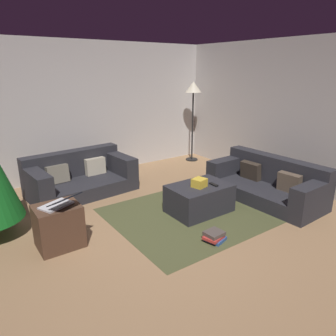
# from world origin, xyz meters

# --- Properties ---
(ground_plane) EXTENTS (6.40, 6.40, 0.00)m
(ground_plane) POSITION_xyz_m (0.00, 0.00, 0.00)
(ground_plane) COLOR #93704C
(rear_partition) EXTENTS (6.40, 0.12, 2.60)m
(rear_partition) POSITION_xyz_m (0.00, 3.14, 1.30)
(rear_partition) COLOR #BCB7B2
(rear_partition) RESTS_ON ground_plane
(corner_partition) EXTENTS (0.12, 6.40, 2.60)m
(corner_partition) POSITION_xyz_m (3.14, 0.00, 1.30)
(corner_partition) COLOR #B5B0AB
(corner_partition) RESTS_ON ground_plane
(couch_left) EXTENTS (1.81, 1.08, 0.69)m
(couch_left) POSITION_xyz_m (-0.22, 2.24, 0.27)
(couch_left) COLOR #26262B
(couch_left) RESTS_ON ground_plane
(couch_right) EXTENTS (0.91, 1.91, 0.68)m
(couch_right) POSITION_xyz_m (2.24, 0.16, 0.26)
(couch_right) COLOR #26262B
(couch_right) RESTS_ON ground_plane
(ottoman) EXTENTS (0.91, 0.63, 0.42)m
(ottoman) POSITION_xyz_m (0.97, 0.42, 0.21)
(ottoman) COLOR #26262B
(ottoman) RESTS_ON ground_plane
(gift_box) EXTENTS (0.22, 0.21, 0.13)m
(gift_box) POSITION_xyz_m (0.92, 0.37, 0.49)
(gift_box) COLOR gold
(gift_box) RESTS_ON ottoman
(tv_remote) EXTENTS (0.06, 0.16, 0.02)m
(tv_remote) POSITION_xyz_m (1.14, 0.30, 0.44)
(tv_remote) COLOR black
(tv_remote) RESTS_ON ottoman
(side_table) EXTENTS (0.52, 0.44, 0.53)m
(side_table) POSITION_xyz_m (-1.06, 0.66, 0.27)
(side_table) COLOR #4C3323
(side_table) RESTS_ON ground_plane
(laptop) EXTENTS (0.48, 0.50, 0.18)m
(laptop) POSITION_xyz_m (-1.04, 0.61, 0.59)
(laptop) COLOR silver
(laptop) RESTS_ON side_table
(book_stack) EXTENTS (0.31, 0.27, 0.13)m
(book_stack) POSITION_xyz_m (0.56, -0.36, 0.06)
(book_stack) COLOR #2D5193
(book_stack) RESTS_ON ground_plane
(corner_lamp) EXTENTS (0.36, 0.36, 1.81)m
(corner_lamp) POSITION_xyz_m (2.67, 2.66, 1.55)
(corner_lamp) COLOR black
(corner_lamp) RESTS_ON ground_plane
(area_rug) EXTENTS (2.60, 2.00, 0.01)m
(area_rug) POSITION_xyz_m (0.97, 0.42, 0.00)
(area_rug) COLOR #46492A
(area_rug) RESTS_ON ground_plane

